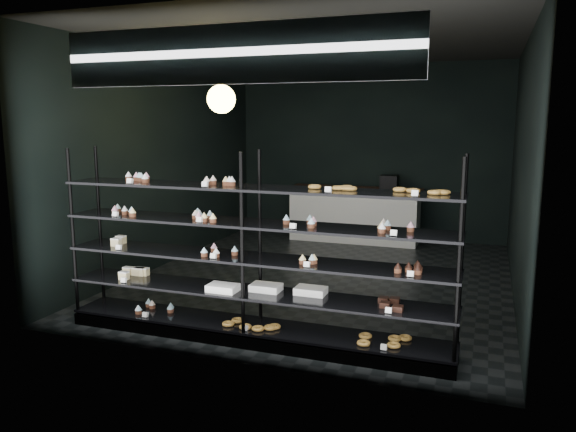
{
  "coord_description": "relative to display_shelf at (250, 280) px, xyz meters",
  "views": [
    {
      "loc": [
        2.13,
        -7.39,
        2.2
      ],
      "look_at": [
        0.16,
        -1.9,
        1.2
      ],
      "focal_mm": 35.0,
      "sensor_mm": 36.0,
      "label": 1
    }
  ],
  "objects": [
    {
      "name": "signage",
      "position": [
        0.04,
        -0.48,
        2.12
      ],
      "size": [
        3.3,
        0.05,
        0.5
      ],
      "color": "#0D2345",
      "rests_on": "room"
    },
    {
      "name": "display_shelf",
      "position": [
        0.0,
        0.0,
        0.0
      ],
      "size": [
        4.0,
        0.5,
        1.91
      ],
      "color": "black",
      "rests_on": "room"
    },
    {
      "name": "pendant_lamp",
      "position": [
        -0.98,
        1.41,
        1.82
      ],
      "size": [
        0.35,
        0.35,
        0.91
      ],
      "color": "black",
      "rests_on": "room"
    },
    {
      "name": "service_counter",
      "position": [
        -0.08,
        4.95,
        -0.13
      ],
      "size": [
        2.39,
        0.65,
        1.23
      ],
      "color": "silver",
      "rests_on": "room"
    },
    {
      "name": "room",
      "position": [
        0.04,
        2.45,
        0.97
      ],
      "size": [
        5.01,
        6.01,
        3.2
      ],
      "color": "black",
      "rests_on": "ground"
    }
  ]
}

